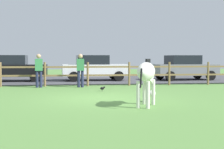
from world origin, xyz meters
TOP-DOWN VIEW (x-y plane):
  - ground_plane at (0.00, 0.00)m, footprint 60.00×60.00m
  - parking_asphalt at (0.00, 9.30)m, footprint 28.00×7.40m
  - paddock_fence at (-0.22, 5.00)m, footprint 21.68×0.11m
  - zebra at (1.18, -2.02)m, footprint 1.08×1.79m
  - crow_on_grass at (0.29, 2.41)m, footprint 0.21×0.10m
  - parked_car_grey at (6.09, 8.22)m, footprint 4.15×2.20m
  - parked_car_black at (-4.55, 8.37)m, footprint 4.04×1.96m
  - parked_car_white at (0.36, 8.39)m, footprint 4.09×2.07m
  - visitor_left_of_tree at (-2.62, 4.52)m, footprint 0.39×0.26m
  - visitor_right_of_tree at (-0.60, 4.38)m, footprint 0.37×0.24m

SIDE VIEW (x-z plane):
  - ground_plane at x=0.00m, z-range 0.00..0.00m
  - parking_asphalt at x=0.00m, z-range 0.00..0.05m
  - crow_on_grass at x=0.29m, z-range 0.02..0.23m
  - paddock_fence at x=-0.22m, z-range 0.09..1.32m
  - parked_car_grey at x=6.09m, z-range 0.06..1.62m
  - parked_car_black at x=-4.55m, z-range 0.06..1.62m
  - parked_car_white at x=0.36m, z-range 0.06..1.62m
  - visitor_left_of_tree at x=-2.62m, z-range 0.09..1.73m
  - visitor_right_of_tree at x=-0.60m, z-range 0.09..1.73m
  - zebra at x=1.18m, z-range 0.22..1.63m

